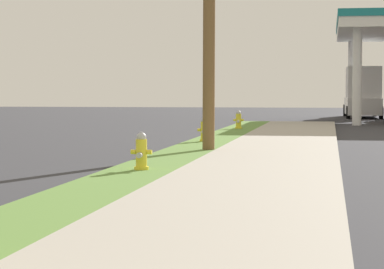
{
  "coord_description": "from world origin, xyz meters",
  "views": [
    {
      "loc": [
        4.38,
        -2.59,
        1.68
      ],
      "look_at": [
        1.13,
        17.17,
        0.63
      ],
      "focal_mm": 78.72,
      "sensor_mm": 36.0,
      "label": 1
    }
  ],
  "objects": [
    {
      "name": "fire_hydrant_third",
      "position": [
        0.58,
        22.82,
        0.45
      ],
      "size": [
        0.42,
        0.37,
        0.74
      ],
      "color": "yellow",
      "rests_on": "grass_verge"
    },
    {
      "name": "truck_white_at_far_bay",
      "position": [
        6.34,
        50.28,
        1.49
      ],
      "size": [
        2.22,
        6.43,
        3.11
      ],
      "color": "white",
      "rests_on": "ground"
    },
    {
      "name": "fire_hydrant_fourth",
      "position": [
        0.68,
        31.6,
        0.45
      ],
      "size": [
        0.42,
        0.37,
        0.74
      ],
      "color": "yellow",
      "rests_on": "grass_verge"
    },
    {
      "name": "fire_hydrant_second",
      "position": [
        0.73,
        13.48,
        0.45
      ],
      "size": [
        0.42,
        0.38,
        0.74
      ],
      "color": "yellow",
      "rests_on": "grass_verge"
    }
  ]
}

